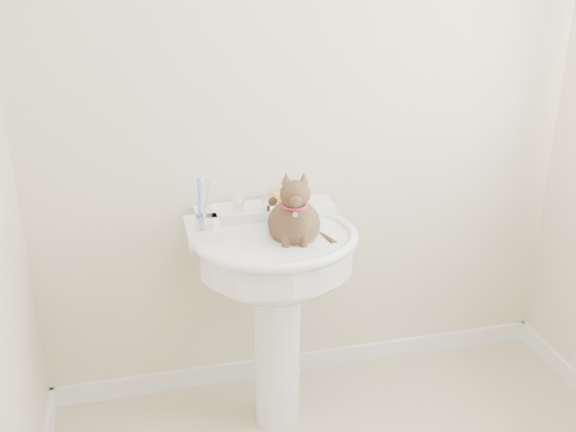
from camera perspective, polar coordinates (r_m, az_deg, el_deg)
wall_back at (r=2.62m, az=1.76°, el=10.07°), size 2.20×0.00×2.50m
baseboard_back at (r=3.11m, az=1.54°, el=-12.21°), size 2.20×0.02×0.09m
pedestal_sink at (r=2.51m, az=-1.08°, el=-4.66°), size 0.62×0.61×0.85m
faucet at (r=2.55m, az=-1.81°, el=1.39°), size 0.28×0.12×0.14m
soap_bar at (r=2.66m, az=-0.19°, el=1.69°), size 0.10×0.07×0.03m
toothbrush_cup at (r=2.40m, az=-7.16°, el=-0.02°), size 0.07×0.07×0.18m
cat at (r=2.39m, az=0.61°, el=-0.27°), size 0.21×0.26×0.38m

